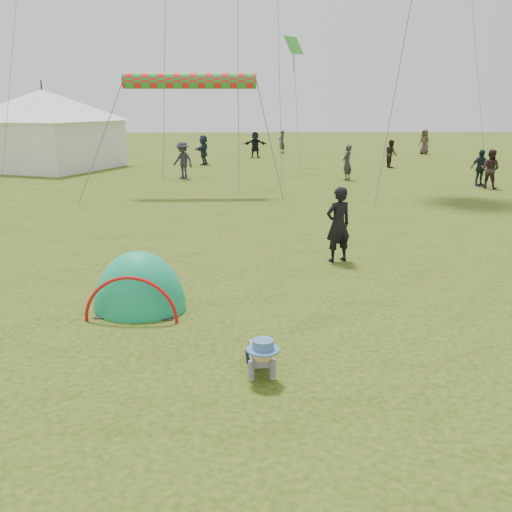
{
  "coord_description": "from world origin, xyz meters",
  "views": [
    {
      "loc": [
        -0.67,
        -7.2,
        3.54
      ],
      "look_at": [
        -0.42,
        2.37,
        1.0
      ],
      "focal_mm": 40.0,
      "sensor_mm": 36.0,
      "label": 1
    }
  ],
  "objects_px": {
    "standing_adult": "(338,225)",
    "popup_tent": "(140,309)",
    "crawling_toddler": "(261,353)",
    "event_marquee": "(45,127)"
  },
  "relations": [
    {
      "from": "popup_tent",
      "to": "event_marquee",
      "type": "xyz_separation_m",
      "value": [
        -9.21,
        23.47,
        2.35
      ]
    },
    {
      "from": "event_marquee",
      "to": "popup_tent",
      "type": "bearing_deg",
      "value": -47.2
    },
    {
      "from": "crawling_toddler",
      "to": "standing_adult",
      "type": "xyz_separation_m",
      "value": [
        1.98,
        5.74,
        0.57
      ]
    },
    {
      "from": "crawling_toddler",
      "to": "popup_tent",
      "type": "height_order",
      "value": "popup_tent"
    },
    {
      "from": "popup_tent",
      "to": "standing_adult",
      "type": "relative_size",
      "value": 1.22
    },
    {
      "from": "crawling_toddler",
      "to": "popup_tent",
      "type": "relative_size",
      "value": 0.37
    },
    {
      "from": "popup_tent",
      "to": "standing_adult",
      "type": "height_order",
      "value": "standing_adult"
    },
    {
      "from": "standing_adult",
      "to": "popup_tent",
      "type": "bearing_deg",
      "value": 14.31
    },
    {
      "from": "crawling_toddler",
      "to": "event_marquee",
      "type": "distance_m",
      "value": 28.48
    },
    {
      "from": "crawling_toddler",
      "to": "popup_tent",
      "type": "distance_m",
      "value": 3.34
    }
  ]
}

